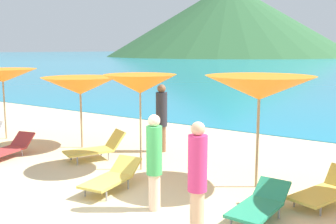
% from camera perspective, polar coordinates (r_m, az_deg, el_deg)
% --- Properties ---
extents(ground_plane, '(50.00, 100.00, 0.30)m').
position_cam_1_polar(ground_plane, '(15.59, 17.26, -2.65)').
color(ground_plane, beige).
extents(headland_hill, '(95.21, 95.21, 28.11)m').
position_cam_1_polar(headland_hill, '(162.32, 8.61, 12.79)').
color(headland_hill, '#2D5B33').
rests_on(headland_hill, ground_plane).
extents(umbrella_0, '(2.20, 2.20, 2.25)m').
position_cam_1_polar(umbrella_0, '(13.77, -22.45, 4.80)').
color(umbrella_0, '#9E7F59').
rests_on(umbrella_0, ground_plane).
extents(umbrella_1, '(2.22, 2.22, 2.08)m').
position_cam_1_polar(umbrella_1, '(11.86, -12.37, 3.66)').
color(umbrella_1, '#9E7F59').
rests_on(umbrella_1, ground_plane).
extents(umbrella_2, '(1.74, 1.74, 2.29)m').
position_cam_1_polar(umbrella_2, '(9.40, -3.98, 3.98)').
color(umbrella_2, '#9E7F59').
rests_on(umbrella_2, ground_plane).
extents(umbrella_3, '(2.26, 2.26, 2.34)m').
position_cam_1_polar(umbrella_3, '(8.35, 12.86, 3.36)').
color(umbrella_3, '#9E7F59').
rests_on(umbrella_3, ground_plane).
extents(lounge_chair_0, '(1.22, 1.67, 0.71)m').
position_cam_1_polar(lounge_chair_0, '(10.73, -10.11, -5.03)').
color(lounge_chair_0, '#D8BF4C').
rests_on(lounge_chair_0, ground_plane).
extents(lounge_chair_1, '(0.77, 1.56, 0.55)m').
position_cam_1_polar(lounge_chair_1, '(8.41, -7.96, -9.09)').
color(lounge_chair_1, '#D8BF4C').
rests_on(lounge_chair_1, ground_plane).
extents(lounge_chair_3, '(0.94, 1.73, 0.56)m').
position_cam_1_polar(lounge_chair_3, '(11.55, -21.79, -4.81)').
color(lounge_chair_3, '#A53333').
rests_on(lounge_chair_3, ground_plane).
extents(lounge_chair_5, '(0.64, 1.49, 0.53)m').
position_cam_1_polar(lounge_chair_5, '(7.15, 12.92, -12.60)').
color(lounge_chair_5, '#268C66').
rests_on(lounge_chair_5, ground_plane).
extents(lounge_chair_8, '(1.05, 1.65, 0.61)m').
position_cam_1_polar(lounge_chair_8, '(8.20, 21.52, -10.32)').
color(lounge_chair_8, '#D8BF4C').
rests_on(lounge_chair_8, ground_plane).
extents(beachgoer_0, '(0.31, 0.31, 1.78)m').
position_cam_1_polar(beachgoer_0, '(6.32, 4.21, -8.76)').
color(beachgoer_0, '#DBAA84').
rests_on(beachgoer_0, ground_plane).
extents(beachgoer_1, '(0.32, 0.32, 1.91)m').
position_cam_1_polar(beachgoer_1, '(11.21, -0.92, -0.53)').
color(beachgoer_1, brown).
rests_on(beachgoer_1, ground_plane).
extents(beachgoer_2, '(0.28, 0.28, 1.75)m').
position_cam_1_polar(beachgoer_2, '(7.15, -1.96, -6.71)').
color(beachgoer_2, beige).
rests_on(beachgoer_2, ground_plane).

